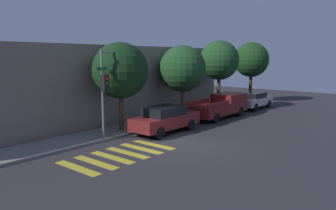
{
  "coord_description": "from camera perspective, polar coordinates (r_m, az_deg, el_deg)",
  "views": [
    {
      "loc": [
        -12.87,
        -10.01,
        4.4
      ],
      "look_at": [
        1.73,
        2.1,
        1.6
      ],
      "focal_mm": 35.0,
      "sensor_mm": 36.0,
      "label": 1
    }
  ],
  "objects": [
    {
      "name": "sedan_middle",
      "position": [
        28.92,
        14.58,
        0.88
      ],
      "size": [
        4.37,
        1.85,
        1.39
      ],
      "color": "#B7BABF",
      "rests_on": "ground"
    },
    {
      "name": "pickup_truck",
      "position": [
        24.17,
        9.14,
        -0.13
      ],
      "size": [
        5.46,
        1.95,
        1.67
      ],
      "color": "maroon",
      "rests_on": "ground"
    },
    {
      "name": "tree_behind_truck",
      "position": [
        32.94,
        14.33,
        7.61
      ],
      "size": [
        3.34,
        3.34,
        5.79
      ],
      "color": "#42301E",
      "rests_on": "ground"
    },
    {
      "name": "traffic_light_pole",
      "position": [
        17.62,
        -9.88,
        4.63
      ],
      "size": [
        2.68,
        0.56,
        4.79
      ],
      "color": "slate",
      "rests_on": "ground"
    },
    {
      "name": "ground_plane",
      "position": [
        16.89,
        1.75,
        -6.71
      ],
      "size": [
        60.0,
        60.0,
        0.0
      ],
      "primitive_type": "plane",
      "color": "#2D2B30"
    },
    {
      "name": "building_row",
      "position": [
        22.99,
        -16.12,
        3.49
      ],
      "size": [
        26.0,
        6.0,
        5.13
      ],
      "primitive_type": "cube",
      "color": "slate",
      "rests_on": "ground"
    },
    {
      "name": "tree_midblock",
      "position": [
        23.49,
        2.57,
        6.3
      ],
      "size": [
        3.33,
        3.33,
        5.22
      ],
      "color": "brown",
      "rests_on": "ground"
    },
    {
      "name": "tree_far_end",
      "position": [
        27.65,
        8.92,
        7.67
      ],
      "size": [
        3.27,
        3.27,
        5.75
      ],
      "color": "brown",
      "rests_on": "ground"
    },
    {
      "name": "sedan_near_corner",
      "position": [
        19.1,
        -0.52,
        -2.41
      ],
      "size": [
        4.57,
        1.8,
        1.56
      ],
      "color": "maroon",
      "rests_on": "ground"
    },
    {
      "name": "tree_near_corner",
      "position": [
        19.1,
        -8.32,
        5.94
      ],
      "size": [
        3.25,
        3.25,
        5.25
      ],
      "color": "#42301E",
      "rests_on": "ground"
    },
    {
      "name": "crosswalk",
      "position": [
        15.12,
        -8.4,
        -8.61
      ],
      "size": [
        4.99,
        2.6,
        0.0
      ],
      "color": "gold",
      "rests_on": "ground"
    },
    {
      "name": "sidewalk",
      "position": [
        19.78,
        -8.31,
        -4.34
      ],
      "size": [
        26.0,
        2.34,
        0.14
      ],
      "primitive_type": "cube",
      "color": "slate",
      "rests_on": "ground"
    }
  ]
}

